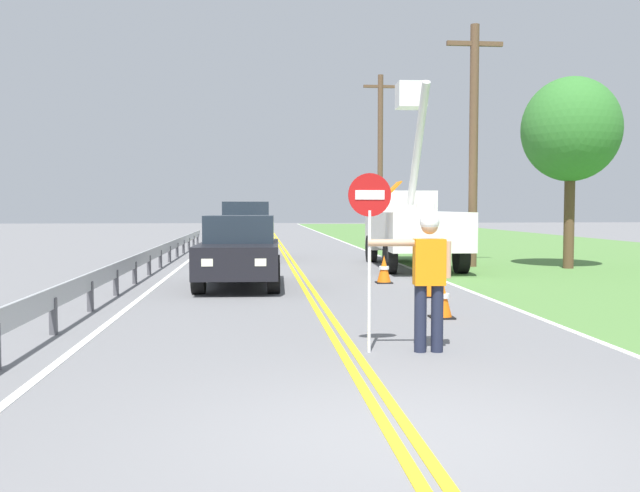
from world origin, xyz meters
The scene contains 18 objects.
ground_plane centered at (0.00, 0.00, 0.00)m, with size 160.00×160.00×0.00m, color slate.
grass_verge_right centered at (11.60, 20.00, 0.00)m, with size 16.00×110.00×0.01m, color #517F3D.
centerline_yellow_left centered at (-0.09, 20.00, 0.01)m, with size 0.11×110.00×0.01m, color yellow.
centerline_yellow_right centered at (0.09, 20.00, 0.01)m, with size 0.11×110.00×0.01m, color yellow.
edge_line_right centered at (3.60, 20.00, 0.01)m, with size 0.12×110.00×0.01m, color silver.
edge_line_left centered at (-3.60, 20.00, 0.01)m, with size 0.12×110.00×0.01m, color silver.
flagger_worker centered at (1.04, 3.33, 1.05)m, with size 1.09×0.27×1.83m.
stop_sign_paddle centered at (0.27, 3.37, 1.71)m, with size 0.56×0.04×2.33m.
utility_bucket_truck centered at (3.75, 16.39, 1.43)m, with size 2.92×6.89×5.87m.
oncoming_sedan_nearest centered at (-1.59, 11.01, 0.83)m, with size 2.02×4.16×1.70m.
oncoming_suv_second centered at (-1.62, 19.99, 1.06)m, with size 2.05×4.67×2.10m.
utility_pole_near centered at (5.70, 16.00, 4.01)m, with size 1.80×0.28×7.65m.
utility_pole_mid centered at (5.30, 30.34, 4.59)m, with size 1.80×0.28×8.81m.
traffic_cone_lead centered at (1.96, 6.01, 0.34)m, with size 0.40×0.40×0.70m.
traffic_cone_mid centered at (2.47, 8.76, 0.34)m, with size 0.40×0.40×0.70m.
traffic_cone_tail centered at (1.99, 11.49, 0.34)m, with size 0.40×0.40×0.70m.
guardrail_left_shoulder centered at (-4.20, 15.32, 0.52)m, with size 0.10×32.00×0.71m.
roadside_tree_verge centered at (8.47, 15.08, 4.27)m, with size 3.00×3.00×5.90m.
Camera 1 is at (-1.19, -5.39, 1.88)m, focal length 38.55 mm.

